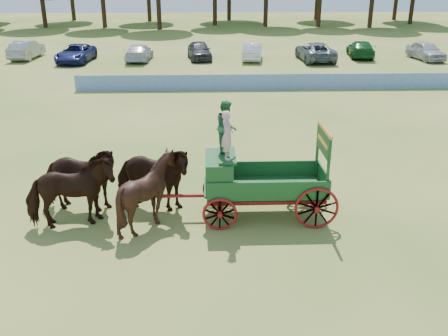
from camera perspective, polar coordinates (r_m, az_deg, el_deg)
ground at (r=17.55m, az=15.90°, el=-4.71°), size 160.00×160.00×0.00m
horse_lead_left at (r=16.11m, az=-17.14°, el=-2.77°), size 2.95×1.86×2.31m
horse_lead_right at (r=17.08m, az=-16.26°, el=-1.23°), size 2.87×1.59×2.31m
horse_wheel_left at (r=15.65m, az=-8.62°, el=-2.73°), size 2.38×2.19×2.31m
horse_wheel_right at (r=16.65m, az=-8.23°, el=-1.16°), size 2.95×1.87×2.31m
farm_dray at (r=15.91m, az=2.10°, el=-0.02°), size 6.00×2.00×3.80m
sponsor_banner at (r=33.92m, az=5.40°, el=9.77°), size 26.00×0.08×1.05m
parked_cars at (r=45.30m, az=3.04°, el=13.19°), size 52.62×7.42×1.62m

